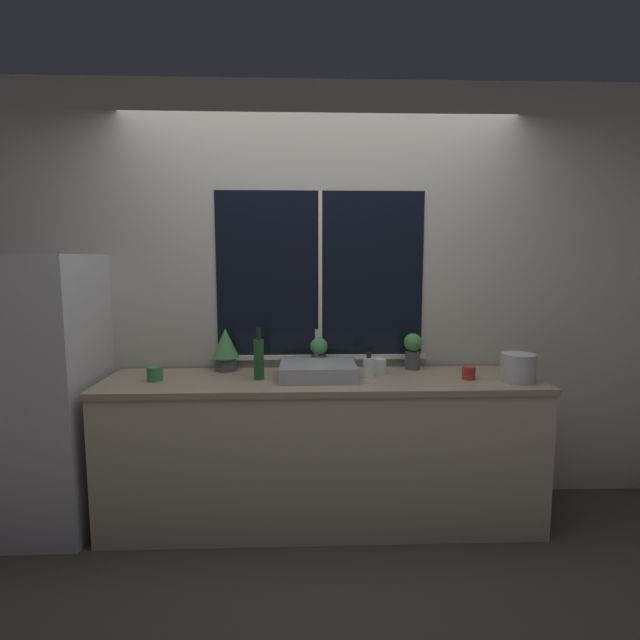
# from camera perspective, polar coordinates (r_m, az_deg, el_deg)

# --- Properties ---
(ground_plane) EXTENTS (14.00, 14.00, 0.00)m
(ground_plane) POSITION_cam_1_polar(r_m,az_deg,el_deg) (3.06, 0.48, -24.45)
(ground_plane) COLOR #38332D
(wall_back) EXTENTS (8.00, 0.09, 2.70)m
(wall_back) POSITION_cam_1_polar(r_m,az_deg,el_deg) (3.27, -0.00, 2.75)
(wall_back) COLOR #BCB7AD
(wall_back) RESTS_ON ground_plane
(wall_left) EXTENTS (0.06, 7.00, 2.70)m
(wall_left) POSITION_cam_1_polar(r_m,az_deg,el_deg) (4.67, -30.46, 3.06)
(wall_left) COLOR #BCB7AD
(wall_left) RESTS_ON ground_plane
(wall_right) EXTENTS (0.06, 7.00, 2.70)m
(wall_right) POSITION_cam_1_polar(r_m,az_deg,el_deg) (4.79, 28.83, 3.23)
(wall_right) COLOR #BCB7AD
(wall_right) RESTS_ON ground_plane
(counter) EXTENTS (2.58, 0.61, 0.89)m
(counter) POSITION_cam_1_polar(r_m,az_deg,el_deg) (3.12, 0.25, -14.61)
(counter) COLOR #B2A893
(counter) RESTS_ON ground_plane
(refrigerator) EXTENTS (0.72, 0.71, 1.62)m
(refrigerator) POSITION_cam_1_polar(r_m,az_deg,el_deg) (3.41, -29.85, -7.23)
(refrigerator) COLOR #B7B7BC
(refrigerator) RESTS_ON ground_plane
(sink) EXTENTS (0.45, 0.40, 0.27)m
(sink) POSITION_cam_1_polar(r_m,az_deg,el_deg) (2.98, -0.25, -5.80)
(sink) COLOR #ADADB2
(sink) RESTS_ON counter
(potted_plant_left) EXTENTS (0.17, 0.17, 0.27)m
(potted_plant_left) POSITION_cam_1_polar(r_m,az_deg,el_deg) (3.21, -10.74, -3.11)
(potted_plant_left) COLOR #4C4C51
(potted_plant_left) RESTS_ON counter
(potted_plant_center) EXTENTS (0.11, 0.11, 0.21)m
(potted_plant_center) POSITION_cam_1_polar(r_m,az_deg,el_deg) (3.18, -0.14, -3.74)
(potted_plant_center) COLOR #4C4C51
(potted_plant_center) RESTS_ON counter
(potted_plant_right) EXTENTS (0.12, 0.12, 0.23)m
(potted_plant_right) POSITION_cam_1_polar(r_m,az_deg,el_deg) (3.25, 10.55, -3.33)
(potted_plant_right) COLOR #4C4C51
(potted_plant_right) RESTS_ON counter
(soap_bottle) EXTENTS (0.07, 0.07, 0.16)m
(soap_bottle) POSITION_cam_1_polar(r_m,az_deg,el_deg) (2.99, 5.59, -5.41)
(soap_bottle) COLOR white
(soap_bottle) RESTS_ON counter
(bottle_tall) EXTENTS (0.06, 0.06, 0.30)m
(bottle_tall) POSITION_cam_1_polar(r_m,az_deg,el_deg) (2.96, -7.01, -4.34)
(bottle_tall) COLOR #235128
(bottle_tall) RESTS_ON counter
(mug_red) EXTENTS (0.08, 0.08, 0.08)m
(mug_red) POSITION_cam_1_polar(r_m,az_deg,el_deg) (3.08, 16.64, -5.82)
(mug_red) COLOR #B72D28
(mug_red) RESTS_ON counter
(mug_white) EXTENTS (0.08, 0.08, 0.10)m
(mug_white) POSITION_cam_1_polar(r_m,az_deg,el_deg) (3.10, 6.82, -5.29)
(mug_white) COLOR white
(mug_white) RESTS_ON counter
(mug_green) EXTENTS (0.09, 0.09, 0.08)m
(mug_green) POSITION_cam_1_polar(r_m,az_deg,el_deg) (3.08, -18.35, -5.85)
(mug_green) COLOR #38844C
(mug_green) RESTS_ON counter
(kettle) EXTENTS (0.20, 0.20, 0.18)m
(kettle) POSITION_cam_1_polar(r_m,az_deg,el_deg) (3.11, 21.69, -4.95)
(kettle) COLOR #B2B2B7
(kettle) RESTS_ON counter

